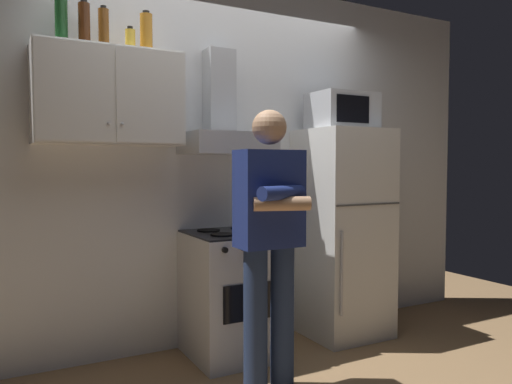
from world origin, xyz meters
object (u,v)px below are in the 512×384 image
Objects in this scene: refrigerator at (342,232)px; bottle_spice_jar at (130,39)px; range_hood at (225,126)px; person_standing at (270,238)px; cooking_pot at (257,224)px; bottle_wine_green at (61,16)px; microwave at (342,112)px; bottle_rum_dark at (84,24)px; upper_cabinet at (109,97)px; bottle_beer_brown at (104,28)px; bottle_liquor_amber at (146,33)px; stove_oven at (233,293)px.

refrigerator is 10.92× the size of bottle_spice_jar.
person_standing is at bearing -93.91° from range_hood.
bottle_wine_green reaches higher than cooking_pot.
person_standing is (-1.00, -0.61, 0.10)m from refrigerator.
range_hood is 0.97m from microwave.
upper_cabinet is at bearing 12.09° from bottle_rum_dark.
bottle_beer_brown is 0.12m from bottle_rum_dark.
person_standing is (-1.00, -0.62, -0.84)m from microwave.
bottle_liquor_amber is at bearing 9.26° from bottle_spice_jar.
upper_cabinet is 3.42× the size of bottle_liquor_amber.
bottle_beer_brown reaches higher than cooking_pot.
bottle_liquor_amber is at bearing 2.18° from bottle_rum_dark.
bottle_spice_jar is 0.42m from bottle_wine_green.
refrigerator is at bearing 31.23° from person_standing.
bottle_spice_jar is at bearing -170.74° from bottle_liquor_amber.
cooking_pot is at bearing -14.08° from bottle_beer_brown.
bottle_spice_jar reaches higher than refrigerator.
person_standing is at bearing -43.13° from bottle_beer_brown.
person_standing is at bearing -35.92° from bottle_wine_green.
bottle_beer_brown is (-0.26, 0.01, -0.00)m from bottle_liquor_amber.
upper_cabinet is 6.14× the size of bottle_spice_jar.
person_standing is (-0.05, -0.61, 0.47)m from stove_oven.
bottle_liquor_amber is 0.98× the size of bottle_rum_dark.
cooking_pot is at bearing -171.68° from refrigerator.
bottle_beer_brown is 0.74× the size of bottle_wine_green.
bottle_liquor_amber is at bearing 168.99° from stove_oven.
microwave is 1.45m from person_standing.
person_standing is 6.33× the size of bottle_beer_brown.
stove_oven is at bearing -5.70° from bottle_rum_dark.
bottle_rum_dark is (-0.14, -0.03, 0.43)m from upper_cabinet.
bottle_beer_brown is at bearing 12.33° from bottle_rum_dark.
bottle_liquor_amber is at bearing 175.90° from refrigerator.
bottle_wine_green is at bearing 176.26° from refrigerator.
bottle_rum_dark is (-1.07, 0.21, 1.25)m from cooking_pot.
upper_cabinet is 2.57× the size of bottle_wine_green.
microwave is at bearing 90.90° from refrigerator.
bottle_liquor_amber reaches higher than refrigerator.
stove_oven is 1.83m from bottle_liquor_amber.
stove_oven is 1.99m from bottle_rum_dark.
cooking_pot is (-0.82, -0.12, 0.13)m from refrigerator.
bottle_spice_jar is (-0.67, -0.04, 0.52)m from range_hood.
range_hood is 0.85m from bottle_spice_jar.
bottle_spice_jar reaches higher than person_standing.
bottle_liquor_amber reaches higher than cooking_pot.
upper_cabinet is at bearing 135.74° from person_standing.
bottle_wine_green is (-0.40, 0.04, 0.10)m from bottle_spice_jar.
stove_oven is at bearing 137.51° from cooking_pot.
microwave is 2.08m from bottle_wine_green.
microwave is 1.83m from bottle_beer_brown.
bottle_liquor_amber reaches higher than range_hood.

